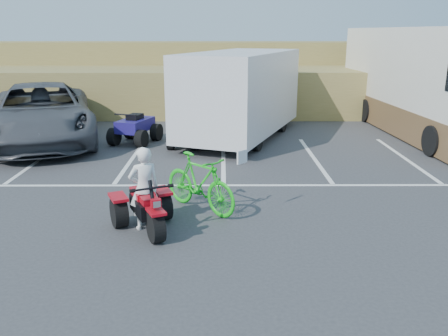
{
  "coord_description": "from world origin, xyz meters",
  "views": [
    {
      "loc": [
        -0.03,
        -8.62,
        3.63
      ],
      "look_at": [
        0.0,
        0.48,
        1.0
      ],
      "focal_mm": 38.0,
      "sensor_mm": 36.0,
      "label": 1
    }
  ],
  "objects_px": {
    "cargo_trailer": "(241,92)",
    "quad_atv_green": "(186,147)",
    "red_trike_atv": "(148,231)",
    "rv_motorhome": "(422,88)",
    "rider": "(144,188)",
    "green_dirt_bike": "(200,183)",
    "quad_atv_blue": "(136,143)",
    "grey_pickup": "(41,113)"
  },
  "relations": [
    {
      "from": "cargo_trailer",
      "to": "quad_atv_green",
      "type": "relative_size",
      "value": 5.21
    },
    {
      "from": "red_trike_atv",
      "to": "rv_motorhome",
      "type": "height_order",
      "value": "rv_motorhome"
    },
    {
      "from": "red_trike_atv",
      "to": "rider",
      "type": "height_order",
      "value": "rider"
    },
    {
      "from": "rider",
      "to": "green_dirt_bike",
      "type": "relative_size",
      "value": 0.79
    },
    {
      "from": "quad_atv_blue",
      "to": "cargo_trailer",
      "type": "bearing_deg",
      "value": 29.95
    },
    {
      "from": "rv_motorhome",
      "to": "quad_atv_green",
      "type": "height_order",
      "value": "rv_motorhome"
    },
    {
      "from": "cargo_trailer",
      "to": "quad_atv_green",
      "type": "distance_m",
      "value": 2.79
    },
    {
      "from": "green_dirt_bike",
      "to": "quad_atv_green",
      "type": "height_order",
      "value": "green_dirt_bike"
    },
    {
      "from": "cargo_trailer",
      "to": "rv_motorhome",
      "type": "relative_size",
      "value": 0.65
    },
    {
      "from": "green_dirt_bike",
      "to": "rv_motorhome",
      "type": "bearing_deg",
      "value": 0.59
    },
    {
      "from": "green_dirt_bike",
      "to": "rv_motorhome",
      "type": "distance_m",
      "value": 11.37
    },
    {
      "from": "red_trike_atv",
      "to": "green_dirt_bike",
      "type": "xyz_separation_m",
      "value": [
        0.93,
        1.09,
        0.6
      ]
    },
    {
      "from": "rider",
      "to": "quad_atv_blue",
      "type": "bearing_deg",
      "value": -103.21
    },
    {
      "from": "quad_atv_blue",
      "to": "quad_atv_green",
      "type": "bearing_deg",
      "value": -0.91
    },
    {
      "from": "grey_pickup",
      "to": "cargo_trailer",
      "type": "xyz_separation_m",
      "value": [
        6.73,
        0.6,
        0.63
      ]
    },
    {
      "from": "grey_pickup",
      "to": "quad_atv_green",
      "type": "relative_size",
      "value": 5.36
    },
    {
      "from": "red_trike_atv",
      "to": "quad_atv_blue",
      "type": "bearing_deg",
      "value": 77.05
    },
    {
      "from": "cargo_trailer",
      "to": "quad_atv_blue",
      "type": "bearing_deg",
      "value": -147.1
    },
    {
      "from": "green_dirt_bike",
      "to": "rider",
      "type": "bearing_deg",
      "value": 178.07
    },
    {
      "from": "red_trike_atv",
      "to": "green_dirt_bike",
      "type": "distance_m",
      "value": 1.55
    },
    {
      "from": "green_dirt_bike",
      "to": "grey_pickup",
      "type": "bearing_deg",
      "value": 85.49
    },
    {
      "from": "rv_motorhome",
      "to": "green_dirt_bike",
      "type": "bearing_deg",
      "value": -137.21
    },
    {
      "from": "rider",
      "to": "quad_atv_green",
      "type": "distance_m",
      "value": 6.7
    },
    {
      "from": "green_dirt_bike",
      "to": "grey_pickup",
      "type": "relative_size",
      "value": 0.29
    },
    {
      "from": "red_trike_atv",
      "to": "rider",
      "type": "relative_size",
      "value": 0.97
    },
    {
      "from": "grey_pickup",
      "to": "rv_motorhome",
      "type": "height_order",
      "value": "rv_motorhome"
    },
    {
      "from": "grey_pickup",
      "to": "cargo_trailer",
      "type": "bearing_deg",
      "value": -13.6
    },
    {
      "from": "grey_pickup",
      "to": "rv_motorhome",
      "type": "distance_m",
      "value": 13.58
    },
    {
      "from": "red_trike_atv",
      "to": "quad_atv_green",
      "type": "relative_size",
      "value": 1.18
    },
    {
      "from": "green_dirt_bike",
      "to": "quad_atv_blue",
      "type": "bearing_deg",
      "value": 65.68
    },
    {
      "from": "grey_pickup",
      "to": "quad_atv_blue",
      "type": "xyz_separation_m",
      "value": [
        3.16,
        -0.14,
        -0.98
      ]
    },
    {
      "from": "rider",
      "to": "red_trike_atv",
      "type": "bearing_deg",
      "value": 90.0
    },
    {
      "from": "grey_pickup",
      "to": "rv_motorhome",
      "type": "relative_size",
      "value": 0.67
    },
    {
      "from": "rv_motorhome",
      "to": "quad_atv_green",
      "type": "bearing_deg",
      "value": -167.26
    },
    {
      "from": "red_trike_atv",
      "to": "rv_motorhome",
      "type": "distance_m",
      "value": 12.86
    },
    {
      "from": "rv_motorhome",
      "to": "quad_atv_green",
      "type": "relative_size",
      "value": 7.97
    },
    {
      "from": "green_dirt_bike",
      "to": "quad_atv_blue",
      "type": "xyz_separation_m",
      "value": [
        -2.45,
        6.3,
        -0.6
      ]
    },
    {
      "from": "grey_pickup",
      "to": "quad_atv_blue",
      "type": "height_order",
      "value": "grey_pickup"
    },
    {
      "from": "rv_motorhome",
      "to": "rider",
      "type": "bearing_deg",
      "value": -137.49
    },
    {
      "from": "red_trike_atv",
      "to": "quad_atv_blue",
      "type": "relative_size",
      "value": 0.93
    },
    {
      "from": "cargo_trailer",
      "to": "quad_atv_blue",
      "type": "xyz_separation_m",
      "value": [
        -3.57,
        -0.74,
        -1.61
      ]
    },
    {
      "from": "grey_pickup",
      "to": "quad_atv_blue",
      "type": "relative_size",
      "value": 4.21
    }
  ]
}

